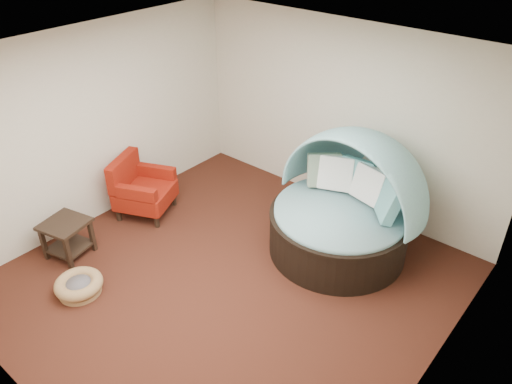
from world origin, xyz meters
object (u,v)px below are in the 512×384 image
Objects in this scene: canopy_daybed at (346,199)px; red_armchair at (141,188)px; pet_basket at (79,285)px; side_table at (67,234)px.

canopy_daybed reaches higher than red_armchair.
red_armchair reaches higher than pet_basket.
canopy_daybed reaches higher than side_table.
red_armchair is (-2.78, -1.20, -0.37)m from canopy_daybed.
canopy_daybed is 2.04× the size of red_armchair.
side_table is at bearing -111.78° from red_armchair.
canopy_daybed is 3.53m from pet_basket.
canopy_daybed reaches higher than pet_basket.
pet_basket is at bearing -25.22° from side_table.
red_armchair is 1.57× the size of side_table.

